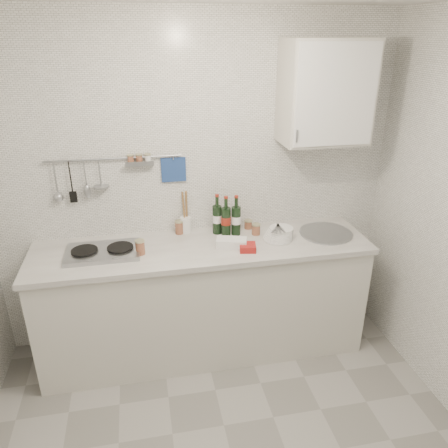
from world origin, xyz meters
The scene contains 14 objects.
back_wall centered at (0.00, 1.40, 1.25)m, with size 3.00×0.02×2.50m, color silver.
counter centered at (0.01, 1.10, 0.43)m, with size 2.44×0.64×0.96m.
wall_rail centered at (-0.60, 1.37, 1.43)m, with size 0.98×0.09×0.34m.
wall_cabinet centered at (0.90, 1.22, 1.95)m, with size 0.60×0.38×0.70m.
plate_stack_hob centered at (-0.64, 1.11, 0.93)m, with size 0.29×0.29×0.02m.
plate_stack_sink centered at (0.58, 1.09, 0.96)m, with size 0.23×0.22×0.09m.
wine_bottles centered at (0.21, 1.25, 1.07)m, with size 0.21×0.12×0.31m.
butter_dish centered at (0.20, 1.03, 0.95)m, with size 0.21×0.11×0.06m, color white.
strawberry_punnet centered at (0.30, 0.95, 0.94)m, with size 0.11×0.11×0.05m, color red.
utensil_crock centered at (-0.09, 1.34, 1.00)m, with size 0.08×0.08×0.34m.
jar_a centered at (-0.14, 1.33, 0.97)m, with size 0.07×0.07×0.10m.
jar_b centered at (0.39, 1.32, 0.96)m, with size 0.06×0.06×0.07m.
jar_c centered at (0.43, 1.20, 0.96)m, with size 0.07×0.07×0.09m.
jar_d centered at (-0.44, 1.05, 0.97)m, with size 0.07×0.07×0.10m.
Camera 1 is at (-0.40, -1.70, 2.34)m, focal length 35.00 mm.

